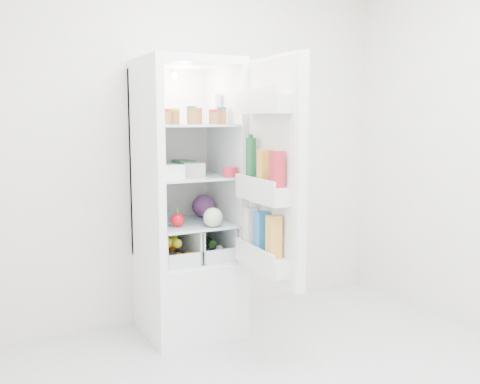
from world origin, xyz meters
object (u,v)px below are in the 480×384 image
red_cabbage (203,206)px  mushroom_bowl (160,217)px  refrigerator (186,233)px  fridge_door (272,176)px

red_cabbage → mushroom_bowl: bearing=-175.8°
red_cabbage → mushroom_bowl: red_cabbage is taller
refrigerator → red_cabbage: size_ratio=11.43×
red_cabbage → mushroom_bowl: (-0.32, -0.02, -0.04)m
mushroom_bowl → fridge_door: size_ratio=0.12×
red_cabbage → mushroom_bowl: 0.32m
red_cabbage → fridge_door: fridge_door is taller
refrigerator → red_cabbage: refrigerator is taller
red_cabbage → fridge_door: 0.75m
refrigerator → red_cabbage: 0.23m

